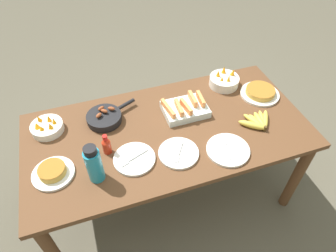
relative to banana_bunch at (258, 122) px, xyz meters
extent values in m
plane|color=#565142|center=(-0.55, 0.14, -0.74)|extent=(14.00, 14.00, 0.00)
cube|color=brown|center=(-0.55, 0.14, -0.04)|extent=(1.75, 0.86, 0.03)
cylinder|color=brown|center=(0.26, -0.23, -0.40)|extent=(0.07, 0.07, 0.69)
cylinder|color=brown|center=(-1.37, 0.51, -0.40)|extent=(0.07, 0.07, 0.69)
cylinder|color=brown|center=(0.26, 0.51, -0.40)|extent=(0.07, 0.07, 0.69)
ellipsoid|color=gold|center=(0.05, 0.00, 0.00)|extent=(0.13, 0.17, 0.03)
ellipsoid|color=gold|center=(0.03, 0.01, 0.00)|extent=(0.09, 0.17, 0.03)
ellipsoid|color=gold|center=(0.01, 0.01, 0.00)|extent=(0.05, 0.16, 0.04)
ellipsoid|color=gold|center=(-0.01, 0.00, 0.00)|extent=(0.06, 0.16, 0.03)
ellipsoid|color=gold|center=(-0.02, 0.01, 0.00)|extent=(0.10, 0.18, 0.04)
ellipsoid|color=gold|center=(-0.05, -0.02, 0.00)|extent=(0.16, 0.14, 0.04)
cylinder|color=#4C3819|center=(0.01, -0.07, 0.00)|extent=(0.02, 0.02, 0.04)
cube|color=silver|center=(-0.40, 0.25, 0.01)|extent=(0.28, 0.21, 0.05)
cube|color=#ED8E4C|center=(-0.52, 0.25, 0.05)|extent=(0.05, 0.17, 0.04)
cube|color=#ED8E4C|center=(-0.45, 0.23, 0.05)|extent=(0.03, 0.14, 0.04)
cube|color=#ED8E4C|center=(-0.40, 0.22, 0.05)|extent=(0.04, 0.14, 0.05)
cube|color=#ED8E4C|center=(-0.33, 0.28, 0.05)|extent=(0.03, 0.13, 0.05)
cube|color=#ED8E4C|center=(-0.28, 0.26, 0.05)|extent=(0.03, 0.13, 0.05)
cylinder|color=black|center=(-0.91, 0.34, -0.01)|extent=(0.22, 0.22, 0.01)
cylinder|color=black|center=(-0.91, 0.34, 0.01)|extent=(0.22, 0.22, 0.04)
cylinder|color=black|center=(-0.75, 0.41, 0.02)|extent=(0.13, 0.08, 0.02)
ellipsoid|color=brown|center=(-0.85, 0.36, 0.05)|extent=(0.05, 0.05, 0.03)
ellipsoid|color=brown|center=(-0.90, 0.35, 0.05)|extent=(0.05, 0.05, 0.03)
ellipsoid|color=brown|center=(-0.91, 0.39, 0.05)|extent=(0.05, 0.05, 0.03)
ellipsoid|color=brown|center=(-0.94, 0.33, 0.05)|extent=(0.05, 0.05, 0.03)
cylinder|color=silver|center=(0.16, 0.25, -0.01)|extent=(0.27, 0.27, 0.02)
cylinder|color=gold|center=(0.16, 0.25, 0.01)|extent=(0.20, 0.20, 0.03)
cylinder|color=#9F6624|center=(0.16, 0.25, 0.03)|extent=(0.20, 0.20, 0.00)
cylinder|color=silver|center=(-1.25, 0.02, -0.01)|extent=(0.23, 0.23, 0.02)
cylinder|color=gold|center=(-1.25, 0.02, 0.02)|extent=(0.15, 0.15, 0.04)
cylinder|color=#9F6624|center=(-1.25, 0.02, 0.04)|extent=(0.14, 0.14, 0.00)
cylinder|color=silver|center=(-0.81, -0.03, -0.01)|extent=(0.24, 0.24, 0.02)
cylinder|color=#B2B2B7|center=(-0.78, -0.02, 0.00)|extent=(0.12, 0.05, 0.01)
cube|color=#B2B2B7|center=(-0.87, -0.05, 0.00)|extent=(0.05, 0.04, 0.00)
cylinder|color=silver|center=(-0.56, -0.07, -0.01)|extent=(0.23, 0.23, 0.02)
cylinder|color=#B2B2B7|center=(-0.54, -0.05, 0.00)|extent=(0.07, 0.10, 0.01)
cube|color=#B2B2B7|center=(-0.59, -0.12, 0.00)|extent=(0.04, 0.05, 0.00)
cylinder|color=silver|center=(-0.28, -0.14, -0.01)|extent=(0.25, 0.25, 0.02)
cylinder|color=#B2B2B7|center=(-0.29, -0.16, 0.00)|extent=(0.03, 0.11, 0.01)
cube|color=#B2B2B7|center=(-0.27, -0.08, 0.00)|extent=(0.03, 0.05, 0.00)
cylinder|color=silver|center=(-1.26, 0.37, 0.01)|extent=(0.19, 0.19, 0.05)
cone|color=orange|center=(-1.21, 0.37, 0.05)|extent=(0.03, 0.03, 0.05)
cone|color=orange|center=(-1.23, 0.39, 0.05)|extent=(0.05, 0.04, 0.05)
cone|color=orange|center=(-1.29, 0.41, 0.05)|extent=(0.05, 0.05, 0.06)
cone|color=orange|center=(-1.31, 0.36, 0.05)|extent=(0.04, 0.05, 0.05)
cone|color=orange|center=(-1.28, 0.33, 0.04)|extent=(0.05, 0.05, 0.04)
cone|color=orange|center=(-1.23, 0.33, 0.05)|extent=(0.04, 0.04, 0.05)
cylinder|color=silver|center=(-0.03, 0.43, 0.02)|extent=(0.21, 0.21, 0.07)
cone|color=orange|center=(0.03, 0.43, 0.07)|extent=(0.04, 0.05, 0.07)
cone|color=orange|center=(-0.01, 0.48, 0.07)|extent=(0.04, 0.04, 0.06)
cone|color=orange|center=(-0.07, 0.45, 0.07)|extent=(0.05, 0.05, 0.06)
cone|color=orange|center=(-0.06, 0.40, 0.06)|extent=(0.04, 0.04, 0.04)
cone|color=orange|center=(-0.02, 0.38, 0.07)|extent=(0.03, 0.03, 0.06)
cylinder|color=teal|center=(-1.02, -0.08, 0.08)|extent=(0.08, 0.08, 0.21)
cylinder|color=black|center=(-1.02, -0.08, 0.21)|extent=(0.07, 0.07, 0.04)
cylinder|color=#B72814|center=(-0.94, 0.08, 0.02)|extent=(0.05, 0.05, 0.08)
cone|color=#B72814|center=(-0.94, 0.08, 0.08)|extent=(0.05, 0.05, 0.02)
cylinder|color=red|center=(-0.94, 0.08, 0.10)|extent=(0.03, 0.03, 0.03)
camera|label=1|loc=(-0.96, -1.07, 1.33)|focal=32.00mm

